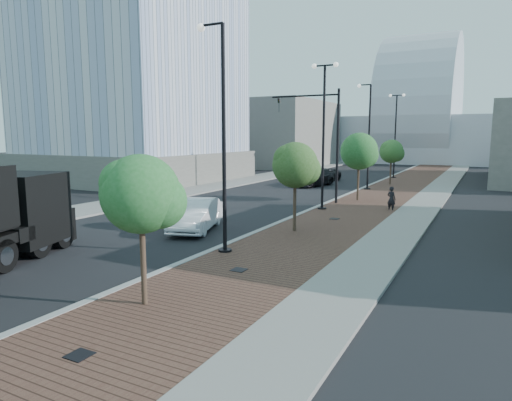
% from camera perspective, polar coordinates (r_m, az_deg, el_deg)
% --- Properties ---
extents(sidewalk, '(7.00, 140.00, 0.12)m').
position_cam_1_polar(sidewalk, '(46.05, 19.24, 1.90)').
color(sidewalk, '#4C2D23').
rests_on(sidewalk, ground).
extents(concrete_strip, '(2.40, 140.00, 0.13)m').
position_cam_1_polar(concrete_strip, '(45.75, 22.58, 1.69)').
color(concrete_strip, slate).
rests_on(concrete_strip, ground).
extents(curb, '(0.30, 140.00, 0.14)m').
position_cam_1_polar(curb, '(46.68, 14.98, 2.18)').
color(curb, gray).
rests_on(curb, ground).
extents(west_sidewalk, '(4.00, 140.00, 0.12)m').
position_cam_1_polar(west_sidewalk, '(51.08, 0.60, 2.96)').
color(west_sidewalk, slate).
rests_on(west_sidewalk, ground).
extents(white_sedan, '(3.21, 5.19, 1.61)m').
position_cam_1_polar(white_sedan, '(23.20, -7.61, -1.81)').
color(white_sedan, white).
rests_on(white_sedan, ground).
extents(dark_car_mid, '(3.09, 5.04, 1.30)m').
position_cam_1_polar(dark_car_mid, '(48.06, 8.49, 3.24)').
color(dark_car_mid, black).
rests_on(dark_car_mid, ground).
extents(dark_car_far, '(3.27, 5.79, 1.58)m').
position_cam_1_polar(dark_car_far, '(43.37, 7.29, 2.90)').
color(dark_car_far, black).
rests_on(dark_car_far, ground).
extents(pedestrian, '(0.69, 0.58, 1.62)m').
position_cam_1_polar(pedestrian, '(29.78, 16.84, 0.17)').
color(pedestrian, black).
rests_on(pedestrian, ground).
extents(streetlight_1, '(1.44, 0.56, 9.21)m').
position_cam_1_polar(streetlight_1, '(18.07, -4.41, 6.65)').
color(streetlight_1, black).
rests_on(streetlight_1, ground).
extents(streetlight_2, '(1.72, 0.56, 9.28)m').
position_cam_1_polar(streetlight_2, '(28.91, 8.58, 8.17)').
color(streetlight_2, black).
rests_on(streetlight_2, ground).
extents(streetlight_3, '(1.44, 0.56, 9.21)m').
position_cam_1_polar(streetlight_3, '(40.48, 14.01, 7.37)').
color(streetlight_3, black).
rests_on(streetlight_3, ground).
extents(streetlight_4, '(1.72, 0.56, 9.28)m').
position_cam_1_polar(streetlight_4, '(52.19, 17.29, 7.94)').
color(streetlight_4, black).
rests_on(streetlight_4, ground).
extents(traffic_mast, '(5.09, 0.20, 8.00)m').
position_cam_1_polar(traffic_mast, '(32.04, 8.82, 8.47)').
color(traffic_mast, black).
rests_on(traffic_mast, ground).
extents(tree_0, '(2.27, 2.20, 4.37)m').
position_cam_1_polar(tree_0, '(12.67, -14.23, 0.75)').
color(tree_0, '#382619').
rests_on(tree_0, ground).
extents(tree_1, '(2.32, 2.26, 4.54)m').
position_cam_1_polar(tree_1, '(22.07, 5.14, 4.48)').
color(tree_1, '#382619').
rests_on(tree_1, ground).
extents(tree_2, '(2.69, 2.69, 5.03)m').
position_cam_1_polar(tree_2, '(33.45, 13.07, 6.10)').
color(tree_2, '#382619').
rests_on(tree_2, ground).
extents(tree_3, '(2.31, 2.25, 4.42)m').
position_cam_1_polar(tree_3, '(45.17, 16.91, 5.99)').
color(tree_3, '#382619').
rests_on(tree_3, ground).
extents(tower_podium, '(19.00, 19.00, 3.00)m').
position_cam_1_polar(tower_podium, '(50.63, -14.83, 4.27)').
color(tower_podium, '#5E5B54').
rests_on(tower_podium, ground).
extents(convention_center, '(50.00, 30.00, 50.00)m').
position_cam_1_polar(convention_center, '(91.14, 20.18, 8.58)').
color(convention_center, '#B5B8C0').
rests_on(convention_center, ground).
extents(commercial_block_nw, '(14.00, 20.00, 10.00)m').
position_cam_1_polar(commercial_block_nw, '(71.90, 2.88, 8.46)').
color(commercial_block_nw, slate).
rests_on(commercial_block_nw, ground).
extents(utility_cover_0, '(0.50, 0.50, 0.02)m').
position_cam_1_polar(utility_cover_0, '(11.00, -21.55, -17.82)').
color(utility_cover_0, black).
rests_on(utility_cover_0, sidewalk).
extents(utility_cover_1, '(0.50, 0.50, 0.02)m').
position_cam_1_polar(utility_cover_1, '(16.08, -2.19, -8.80)').
color(utility_cover_1, black).
rests_on(utility_cover_1, sidewalk).
extents(utility_cover_2, '(0.50, 0.50, 0.02)m').
position_cam_1_polar(utility_cover_2, '(25.94, 9.95, -2.30)').
color(utility_cover_2, black).
rests_on(utility_cover_2, sidewalk).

